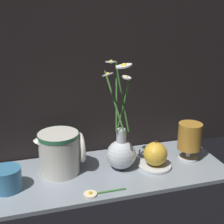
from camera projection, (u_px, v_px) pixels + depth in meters
The scene contains 9 objects.
ground_plane at pixel (108, 174), 0.96m from camera, with size 6.00×6.00×0.00m, color black.
shelf at pixel (108, 172), 0.96m from camera, with size 0.74×0.29×0.01m.
vase_with_flowers at pixel (121, 150), 0.96m from camera, with size 0.12×0.11×0.34m.
yellow_mug at pixel (6, 179), 0.85m from camera, with size 0.09×0.08×0.06m.
ceramic_pitcher at pixel (60, 151), 0.93m from camera, with size 0.15×0.12×0.14m.
tea_glass at pixel (190, 138), 1.01m from camera, with size 0.08×0.08×0.12m.
saucer_plate at pixel (155, 166), 0.98m from camera, with size 0.10×0.10×0.01m.
orange_fruit at pixel (155, 154), 0.96m from camera, with size 0.07×0.07×0.08m.
loose_daisy at pixel (95, 193), 0.84m from camera, with size 0.12×0.04×0.01m.
Camera 1 is at (-0.23, -0.82, 0.49)m, focal length 50.00 mm.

